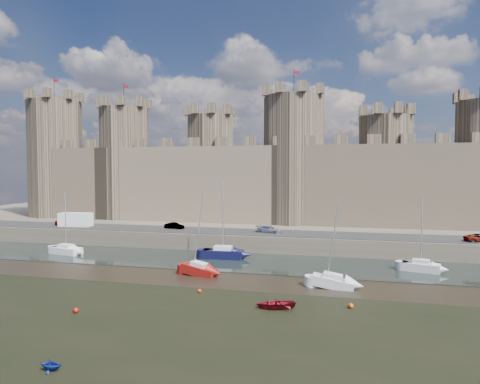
% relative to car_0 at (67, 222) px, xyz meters
% --- Properties ---
extents(ground, '(160.00, 160.00, 0.00)m').
position_rel_car_0_xyz_m(ground, '(35.40, -33.83, -3.16)').
color(ground, black).
rests_on(ground, ground).
extents(seaweed_patch, '(70.00, 34.00, 0.01)m').
position_rel_car_0_xyz_m(seaweed_patch, '(35.40, -39.83, -3.15)').
color(seaweed_patch, black).
rests_on(seaweed_patch, ground).
extents(water_channel, '(160.00, 12.00, 0.08)m').
position_rel_car_0_xyz_m(water_channel, '(35.40, -9.83, -3.12)').
color(water_channel, black).
rests_on(water_channel, ground).
extents(quay, '(160.00, 60.00, 2.50)m').
position_rel_car_0_xyz_m(quay, '(35.40, 26.17, -1.91)').
color(quay, '#4C443A').
rests_on(quay, ground).
extents(road, '(160.00, 7.00, 0.10)m').
position_rel_car_0_xyz_m(road, '(35.40, 0.17, -0.61)').
color(road, black).
rests_on(road, quay).
extents(castle, '(108.50, 11.00, 29.00)m').
position_rel_car_0_xyz_m(castle, '(34.76, 14.17, 8.51)').
color(castle, '#42382B').
rests_on(castle, quay).
extents(car_0, '(4.05, 2.10, 1.32)m').
position_rel_car_0_xyz_m(car_0, '(0.00, 0.00, 0.00)').
color(car_0, gray).
rests_on(car_0, quay).
extents(car_1, '(3.48, 1.78, 1.09)m').
position_rel_car_0_xyz_m(car_1, '(19.53, 0.68, -0.11)').
color(car_1, gray).
rests_on(car_1, quay).
extents(car_2, '(4.20, 2.47, 1.14)m').
position_rel_car_0_xyz_m(car_2, '(35.37, 0.04, -0.09)').
color(car_2, gray).
rests_on(car_2, quay).
extents(van, '(5.57, 2.61, 2.36)m').
position_rel_car_0_xyz_m(van, '(1.94, -0.33, 0.52)').
color(van, white).
rests_on(van, quay).
extents(sailboat_0, '(5.07, 2.87, 8.94)m').
position_rel_car_0_xyz_m(sailboat_0, '(7.52, -10.76, -2.44)').
color(sailboat_0, silver).
rests_on(sailboat_0, ground).
extents(sailboat_1, '(5.57, 2.47, 10.90)m').
position_rel_car_0_xyz_m(sailboat_1, '(30.40, -8.43, -2.31)').
color(sailboat_1, black).
rests_on(sailboat_1, ground).
extents(sailboat_2, '(4.54, 2.73, 9.17)m').
position_rel_car_0_xyz_m(sailboat_2, '(55.48, -10.10, -2.40)').
color(sailboat_2, silver).
rests_on(sailboat_2, ground).
extents(sailboat_4, '(4.36, 2.41, 9.64)m').
position_rel_car_0_xyz_m(sailboat_4, '(30.16, -17.78, -2.44)').
color(sailboat_4, maroon).
rests_on(sailboat_4, ground).
extents(sailboat_5, '(4.48, 2.10, 9.37)m').
position_rel_car_0_xyz_m(sailboat_5, '(45.40, -19.54, -2.47)').
color(sailboat_5, silver).
rests_on(sailboat_5, ground).
extents(dinghy_1, '(1.46, 1.30, 0.71)m').
position_rel_car_0_xyz_m(dinghy_1, '(29.19, -42.37, -2.81)').
color(dinghy_1, navy).
rests_on(dinghy_1, ground).
extents(dinghy_4, '(4.02, 3.34, 0.72)m').
position_rel_car_0_xyz_m(dinghy_4, '(40.63, -27.46, -2.80)').
color(dinghy_4, maroon).
rests_on(dinghy_4, ground).
extents(buoy_1, '(0.38, 0.38, 0.38)m').
position_rel_car_0_xyz_m(buoy_1, '(32.54, -24.51, -2.97)').
color(buoy_1, red).
rests_on(buoy_1, ground).
extents(buoy_3, '(0.47, 0.47, 0.47)m').
position_rel_car_0_xyz_m(buoy_3, '(47.11, -25.94, -2.93)').
color(buoy_3, '#E3420A').
rests_on(buoy_3, ground).
extents(buoy_4, '(0.46, 0.46, 0.46)m').
position_rel_car_0_xyz_m(buoy_4, '(24.23, -32.70, -2.93)').
color(buoy_4, red).
rests_on(buoy_4, ground).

